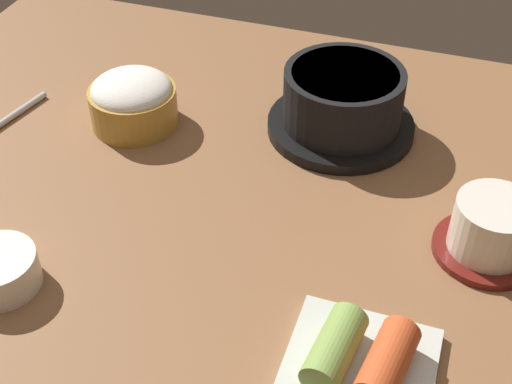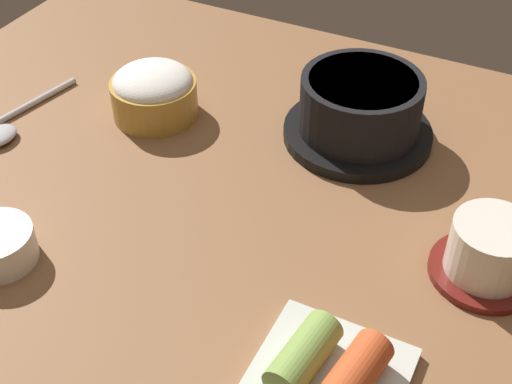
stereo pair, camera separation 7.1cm
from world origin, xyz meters
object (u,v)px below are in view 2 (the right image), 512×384
object	(u,v)px
rice_bowl	(154,92)
tea_cup_with_saucer	(489,252)
stone_pot	(360,110)
spoon	(9,126)
kimchi_plate	(328,373)

from	to	relation	value
rice_bowl	tea_cup_with_saucer	distance (cm)	43.38
stone_pot	tea_cup_with_saucer	bearing A→B (deg)	-39.99
tea_cup_with_saucer	spoon	size ratio (longest dim) A/B	0.62
kimchi_plate	tea_cup_with_saucer	bearing A→B (deg)	64.08
rice_bowl	kimchi_plate	world-z (taller)	rice_bowl
rice_bowl	tea_cup_with_saucer	world-z (taller)	rice_bowl
tea_cup_with_saucer	kimchi_plate	distance (cm)	20.06
kimchi_plate	stone_pot	bearing A→B (deg)	106.06
stone_pot	kimchi_plate	size ratio (longest dim) A/B	1.42
rice_bowl	spoon	world-z (taller)	rice_bowl
rice_bowl	tea_cup_with_saucer	size ratio (longest dim) A/B	1.01
rice_bowl	spoon	distance (cm)	17.84
stone_pot	rice_bowl	bearing A→B (deg)	-164.93
stone_pot	kimchi_plate	world-z (taller)	stone_pot
rice_bowl	spoon	xyz separation A→B (cm)	(-14.02, -10.69, -2.66)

